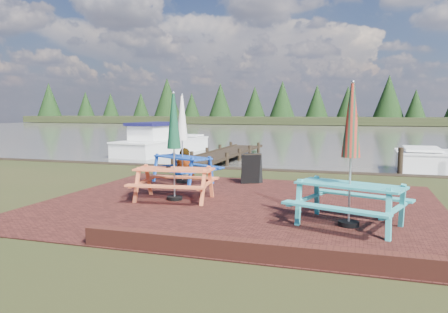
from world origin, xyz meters
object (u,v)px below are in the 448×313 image
boat_jetty (162,144)px  picnic_table_blue (182,152)px  picnic_table_red (174,163)px  person (184,148)px  picnic_table_teal (350,177)px  chalkboard (252,169)px  jetty (225,154)px

boat_jetty → picnic_table_blue: bearing=-53.6°
picnic_table_red → boat_jetty: (-6.04, 11.99, -0.53)m
picnic_table_red → person: (-1.07, 3.23, 0.07)m
picnic_table_blue → person: 0.85m
picnic_table_blue → person: size_ratio=1.35×
picnic_table_blue → boat_jetty: picnic_table_blue is taller
picnic_table_teal → chalkboard: size_ratio=3.02×
chalkboard → boat_jetty: boat_jetty is taller
jetty → picnic_table_blue: bearing=-81.9°
picnic_table_blue → chalkboard: bearing=40.1°
jetty → picnic_table_teal: bearing=-62.6°
chalkboard → picnic_table_red: bearing=-138.6°
picnic_table_teal → person: size_ratio=1.38×
boat_jetty → picnic_table_red: bearing=-55.6°
picnic_table_blue → person: bearing=135.9°
chalkboard → picnic_table_blue: bearing=166.7°
boat_jetty → person: size_ratio=3.49×
picnic_table_blue → chalkboard: picnic_table_blue is taller
picnic_table_teal → chalkboard: picnic_table_teal is taller
chalkboard → person: 2.37m
picnic_table_teal → boat_jetty: picnic_table_teal is taller
chalkboard → boat_jetty: size_ratio=0.13×
chalkboard → jetty: 8.07m
picnic_table_teal → boat_jetty: bearing=146.7°
person → boat_jetty: bearing=-64.3°
picnic_table_teal → picnic_table_blue: (-4.87, 3.66, -0.02)m
picnic_table_teal → jetty: bearing=136.8°
picnic_table_red → chalkboard: bearing=61.1°
picnic_table_blue → boat_jetty: bearing=146.4°
picnic_table_teal → picnic_table_red: picnic_table_teal is taller
boat_jetty → person: bearing=-52.8°
picnic_table_blue → jetty: size_ratio=0.29×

